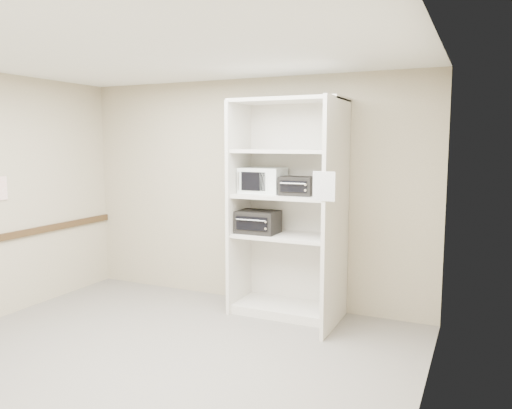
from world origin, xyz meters
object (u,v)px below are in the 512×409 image
at_px(shelving_unit, 292,216).
at_px(toaster_oven_upper, 297,186).
at_px(microwave, 263,180).
at_px(toaster_oven_lower, 258,222).

height_order(shelving_unit, toaster_oven_upper, shelving_unit).
distance_m(shelving_unit, toaster_oven_upper, 0.35).
xyz_separation_m(microwave, toaster_oven_lower, (-0.01, -0.10, -0.47)).
xyz_separation_m(shelving_unit, microwave, (-0.37, 0.05, 0.38)).
xyz_separation_m(shelving_unit, toaster_oven_upper, (0.07, -0.03, 0.34)).
bearing_deg(toaster_oven_upper, toaster_oven_lower, 179.86).
bearing_deg(shelving_unit, toaster_oven_upper, -21.24).
xyz_separation_m(shelving_unit, toaster_oven_lower, (-0.39, -0.05, -0.08)).
relative_size(shelving_unit, microwave, 5.01).
bearing_deg(microwave, shelving_unit, -7.04).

